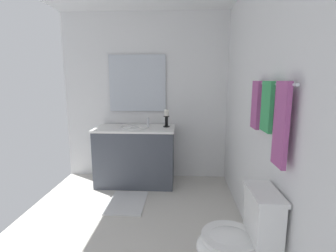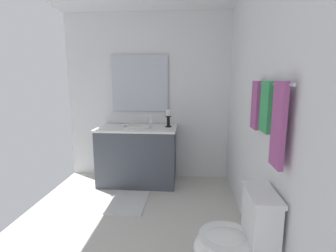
% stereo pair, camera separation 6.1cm
% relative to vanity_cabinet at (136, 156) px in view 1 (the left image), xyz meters
% --- Properties ---
extents(floor, '(2.84, 2.45, 0.02)m').
position_rel_vanity_cabinet_xyz_m(floor, '(1.10, 0.12, -0.42)').
color(floor, beige).
rests_on(floor, ground).
extents(wall_back, '(2.84, 0.04, 2.45)m').
position_rel_vanity_cabinet_xyz_m(wall_back, '(1.10, 1.35, 0.81)').
color(wall_back, white).
rests_on(wall_back, ground).
extents(wall_left, '(0.04, 2.45, 2.45)m').
position_rel_vanity_cabinet_xyz_m(wall_left, '(-0.32, 0.12, 0.81)').
color(wall_left, white).
rests_on(wall_left, ground).
extents(vanity_cabinet, '(0.58, 1.12, 0.82)m').
position_rel_vanity_cabinet_xyz_m(vanity_cabinet, '(0.00, 0.00, 0.00)').
color(vanity_cabinet, '#474C56').
rests_on(vanity_cabinet, ground).
extents(sink_basin, '(0.40, 0.40, 0.24)m').
position_rel_vanity_cabinet_xyz_m(sink_basin, '(0.00, 0.00, 0.37)').
color(sink_basin, white).
rests_on(sink_basin, vanity_cabinet).
extents(mirror, '(0.02, 0.83, 0.82)m').
position_rel_vanity_cabinet_xyz_m(mirror, '(-0.28, 0.00, 1.02)').
color(mirror, silver).
extents(candle_holder_tall, '(0.09, 0.09, 0.25)m').
position_rel_vanity_cabinet_xyz_m(candle_holder_tall, '(-0.07, 0.44, 0.54)').
color(candle_holder_tall, black).
rests_on(candle_holder_tall, vanity_cabinet).
extents(toilet, '(0.39, 0.54, 0.75)m').
position_rel_vanity_cabinet_xyz_m(toilet, '(1.84, 1.06, -0.05)').
color(toilet, white).
rests_on(toilet, ground).
extents(towel_bar, '(0.83, 0.02, 0.02)m').
position_rel_vanity_cabinet_xyz_m(towel_bar, '(1.61, 1.29, 1.04)').
color(towel_bar, silver).
extents(towel_near_vanity, '(0.16, 0.03, 0.39)m').
position_rel_vanity_cabinet_xyz_m(towel_near_vanity, '(1.34, 1.27, 0.86)').
color(towel_near_vanity, '#A54C8C').
rests_on(towel_near_vanity, towel_bar).
extents(towel_center, '(0.19, 0.03, 0.36)m').
position_rel_vanity_cabinet_xyz_m(towel_center, '(1.61, 1.27, 0.88)').
color(towel_center, '#389E59').
rests_on(towel_center, towel_bar).
extents(towel_near_corner, '(0.18, 0.03, 0.53)m').
position_rel_vanity_cabinet_xyz_m(towel_near_corner, '(1.89, 1.27, 0.79)').
color(towel_near_corner, '#A54C8C').
rests_on(towel_near_corner, towel_bar).
extents(bath_mat, '(0.60, 0.44, 0.02)m').
position_rel_vanity_cabinet_xyz_m(bath_mat, '(0.62, 0.00, -0.41)').
color(bath_mat, silver).
rests_on(bath_mat, ground).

